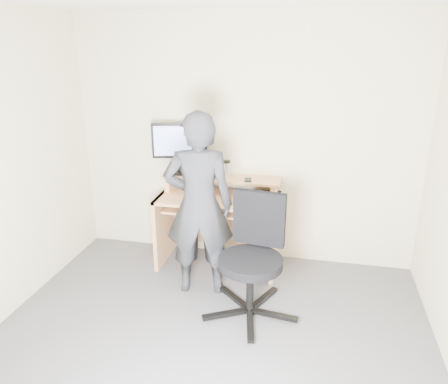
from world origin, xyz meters
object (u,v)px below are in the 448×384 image
at_px(desk, 220,213).
at_px(monitor, 180,144).
at_px(office_chair, 253,252).
at_px(person, 199,205).

distance_m(desk, monitor, 0.81).
xyz_separation_m(monitor, office_chair, (0.90, -0.89, -0.67)).
distance_m(desk, office_chair, 0.93).
bearing_deg(monitor, desk, -24.26).
bearing_deg(person, office_chair, 145.87).
bearing_deg(desk, monitor, 169.37).
distance_m(desk, person, 0.66).
relative_size(monitor, person, 0.33).
relative_size(desk, monitor, 2.17).
bearing_deg(desk, office_chair, -59.87).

